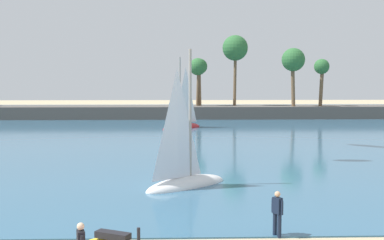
{
  "coord_description": "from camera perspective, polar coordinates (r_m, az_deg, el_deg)",
  "views": [
    {
      "loc": [
        -1.55,
        -8.93,
        5.64
      ],
      "look_at": [
        -0.87,
        11.38,
        4.02
      ],
      "focal_mm": 48.23,
      "sensor_mm": 36.0,
      "label": 1
    }
  ],
  "objects": [
    {
      "name": "sailboat_near_shore",
      "position": [
        26.93,
        -0.8,
        -5.91
      ],
      "size": [
        5.02,
        4.67,
        7.66
      ],
      "color": "white",
      "rests_on": "sea"
    },
    {
      "name": "sea",
      "position": [
        65.99,
        -0.55,
        -0.33
      ],
      "size": [
        220.0,
        95.89,
        0.06
      ],
      "primitive_type": "cube",
      "color": "#33607F",
      "rests_on": "ground"
    },
    {
      "name": "sailboat_mid_bay",
      "position": [
        58.84,
        -1.06,
        -0.14
      ],
      "size": [
        5.36,
        5.61,
        8.66
      ],
      "color": "red",
      "rests_on": "sea"
    },
    {
      "name": "palm_headland",
      "position": [
        73.77,
        -1.49,
        2.15
      ],
      "size": [
        110.13,
        6.15,
        12.0
      ],
      "color": "#514C47",
      "rests_on": "ground"
    },
    {
      "name": "person_at_waterline",
      "position": [
        18.89,
        9.41,
        -10.06
      ],
      "size": [
        0.36,
        0.47,
        1.67
      ],
      "color": "#141E33",
      "rests_on": "ground"
    }
  ]
}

